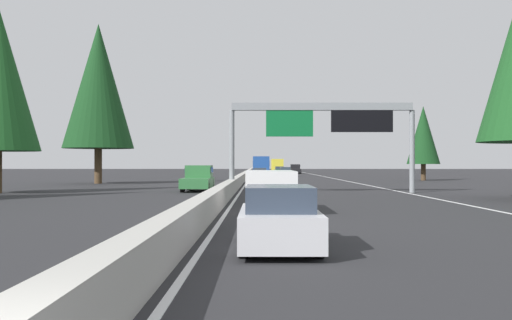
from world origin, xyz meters
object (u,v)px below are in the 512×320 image
Objects in this scene: sedan_near_center at (285,172)px; oncoming_near at (198,178)px; pickup_mid_center at (295,169)px; conifer_right_mid at (423,135)px; box_truck_near_right at (277,165)px; bus_distant_b at (261,165)px; conifer_left_mid at (98,86)px; sedan_mid_left at (279,219)px; sedan_mid_right at (260,174)px; minivan_far_left at (270,189)px; sign_gantry_overhead at (325,121)px; sedan_distant_a at (279,171)px.

oncoming_near is at bearing 169.96° from sedan_near_center.
pickup_mid_center is 49.68m from conifer_right_mid.
bus_distant_b is at bearing 173.14° from box_truck_near_right.
sedan_near_center is 38.78m from conifer_left_mid.
bus_distant_b is at bearing 0.14° from sedan_mid_left.
bus_distant_b is 1.30× the size of conifer_right_mid.
conifer_right_mid reaches higher than sedan_mid_right.
bus_distant_b is 5.60m from sedan_near_center.
sedan_mid_right is at bearing 171.00° from oncoming_near.
bus_distant_b is at bearing 0.15° from minivan_far_left.
sedan_distant_a is at bearing 0.63° from sign_gantry_overhead.
bus_distant_b is at bearing -0.53° from sedan_mid_right.
sedan_near_center is at bearing 169.96° from oncoming_near.
minivan_far_left is 1.14× the size of sedan_distant_a.
sign_gantry_overhead reaches higher than sedan_near_center.
sedan_mid_left is at bearing -159.68° from conifer_left_mid.
sedan_near_center is (-32.54, -0.28, -0.93)m from box_truck_near_right.
oncoming_near is (-74.94, 11.66, 0.00)m from pickup_mid_center.
oncoming_near is at bearing 172.93° from sedan_distant_a.
sedan_distant_a is (14.11, -3.43, -1.03)m from bus_distant_b.
box_truck_near_right reaches higher than oncoming_near.
sedan_distant_a is 0.52× the size of box_truck_near_right.
sign_gantry_overhead is at bearing 73.39° from oncoming_near.
sedan_mid_right is 0.79× the size of oncoming_near.
box_truck_near_right is 1.93× the size of sedan_near_center.
box_truck_near_right is at bearing 0.52° from sign_gantry_overhead.
conifer_right_mid is (-20.58, -15.49, 4.67)m from sedan_near_center.
pickup_mid_center is 9.83m from sedan_distant_a.
sedan_mid_right is at bearing 171.25° from pickup_mid_center.
conifer_left_mid is at bearing 147.89° from sedan_near_center.
box_truck_near_right reaches higher than sedan_mid_right.
conifer_left_mid reaches higher than minivan_far_left.
sign_gantry_overhead is 26.99m from sedan_mid_left.
sign_gantry_overhead is at bearing -8.61° from sedan_mid_left.
minivan_far_left is at bearing 178.12° from box_truck_near_right.
oncoming_near is (-80.11, 8.15, -0.70)m from box_truck_near_right.
sign_gantry_overhead reaches higher than sedan_mid_left.
conifer_left_mid is at bearing 25.85° from minivan_far_left.
sign_gantry_overhead is 31.73m from sedan_mid_right.
sedan_mid_right is 1.00× the size of sedan_distant_a.
sedan_mid_left is 109.18m from box_truck_near_right.
bus_distant_b is 2.61× the size of sedan_distant_a.
minivan_far_left is 93.67m from pickup_mid_center.
sign_gantry_overhead is 2.54× the size of minivan_far_left.
sedan_mid_left is at bearing 176.29° from pickup_mid_center.
sedan_distant_a is (-9.18, 3.51, -0.23)m from pickup_mid_center.
sedan_mid_left is 0.79× the size of pickup_mid_center.
sedan_near_center is 0.50× the size of conifer_right_mid.
minivan_far_left is at bearing 157.32° from conifer_right_mid.
box_truck_near_right is at bearing -1.88° from minivan_far_left.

